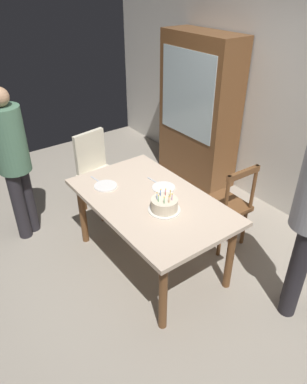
{
  "coord_description": "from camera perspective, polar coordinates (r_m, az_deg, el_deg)",
  "views": [
    {
      "loc": [
        2.18,
        -1.57,
        2.51
      ],
      "look_at": [
        0.05,
        0.0,
        0.85
      ],
      "focal_mm": 33.34,
      "sensor_mm": 36.0,
      "label": 1
    }
  ],
  "objects": [
    {
      "name": "ground",
      "position": [
        3.67,
        -0.47,
        -10.96
      ],
      "size": [
        6.4,
        6.4,
        0.0
      ],
      "primitive_type": "plane",
      "color": "#9E9384"
    },
    {
      "name": "china_cabinet",
      "position": [
        4.77,
        7.22,
        12.83
      ],
      "size": [
        1.1,
        0.45,
        1.9
      ],
      "color": "brown",
      "rests_on": "ground"
    },
    {
      "name": "fork_near_celebrant",
      "position": [
        3.54,
        -9.15,
        1.94
      ],
      "size": [
        0.18,
        0.03,
        0.01
      ],
      "primitive_type": "cube",
      "rotation": [
        0.0,
        0.0,
        0.1
      ],
      "color": "silver",
      "rests_on": "dining_table"
    },
    {
      "name": "birthday_cake",
      "position": [
        3.03,
        1.75,
        -2.09
      ],
      "size": [
        0.28,
        0.28,
        0.18
      ],
      "color": "silver",
      "rests_on": "dining_table"
    },
    {
      "name": "back_wall",
      "position": [
        4.23,
        20.78,
        13.49
      ],
      "size": [
        6.4,
        0.1,
        2.6
      ],
      "primitive_type": "cube",
      "color": "beige",
      "rests_on": "ground"
    },
    {
      "name": "chair_spindle_back",
      "position": [
        3.7,
        11.38,
        -2.27
      ],
      "size": [
        0.46,
        0.46,
        0.95
      ],
      "color": "brown",
      "rests_on": "ground"
    },
    {
      "name": "chair_upholstered",
      "position": [
        4.22,
        -9.01,
        3.78
      ],
      "size": [
        0.51,
        0.51,
        0.95
      ],
      "color": "beige",
      "rests_on": "ground"
    },
    {
      "name": "plate_far_side",
      "position": [
        3.37,
        1.63,
        0.72
      ],
      "size": [
        0.22,
        0.22,
        0.01
      ],
      "primitive_type": "cylinder",
      "color": "white",
      "rests_on": "dining_table"
    },
    {
      "name": "fork_far_side",
      "position": [
        3.48,
        0.04,
        1.8
      ],
      "size": [
        0.18,
        0.03,
        0.01
      ],
      "primitive_type": "cube",
      "rotation": [
        0.0,
        0.0,
        0.09
      ],
      "color": "silver",
      "rests_on": "dining_table"
    },
    {
      "name": "plate_near_celebrant",
      "position": [
        3.42,
        -7.67,
        0.98
      ],
      "size": [
        0.22,
        0.22,
        0.01
      ],
      "primitive_type": "cylinder",
      "color": "white",
      "rests_on": "dining_table"
    },
    {
      "name": "person_celebrant",
      "position": [
        3.79,
        -21.54,
        5.1
      ],
      "size": [
        0.32,
        0.32,
        1.63
      ],
      "color": "#262328",
      "rests_on": "ground"
    },
    {
      "name": "dining_table",
      "position": [
        3.26,
        -0.52,
        -2.47
      ],
      "size": [
        1.56,
        0.95,
        0.75
      ],
      "color": "beige",
      "rests_on": "ground"
    }
  ]
}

